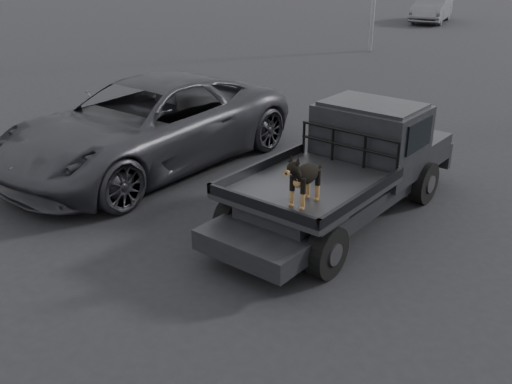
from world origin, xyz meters
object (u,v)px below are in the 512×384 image
Objects in this scene: flatbed_ute at (339,193)px; parked_suv at (147,125)px; distant_car_a at (432,8)px; dog at (305,179)px.

parked_suv is at bearing -175.72° from flatbed_ute.
parked_suv is at bearing -92.23° from distant_car_a.
distant_car_a is (-10.02, 28.20, -0.48)m from dog.
dog is 4.86m from parked_suv.
flatbed_ute is 1.78m from dog.
dog is at bearing -83.84° from distant_car_a.
distant_car_a is (-5.33, 26.98, -0.08)m from parked_suv.
parked_suv is at bearing 165.43° from dog.
distant_car_a is (-9.69, 26.65, 0.35)m from flatbed_ute.
distant_car_a is at bearing 109.56° from dog.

